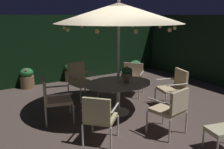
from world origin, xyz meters
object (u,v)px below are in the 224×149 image
Objects in this scene: patio_chair_northeast at (132,77)px; patio_chair_southwest at (171,107)px; patio_chair_north at (175,86)px; ottoman_footrest at (223,131)px; potted_plant_back_center at (135,66)px; centerpiece_planter at (127,73)px; patio_dining_table at (118,88)px; patio_chair_east at (80,78)px; patio_chair_southeast at (53,96)px; potted_plant_front_corner at (70,72)px; potted_plant_right_far at (27,78)px; patio_umbrella at (119,13)px; patio_chair_south at (99,116)px.

patio_chair_southwest reaches higher than patio_chair_northeast.
ottoman_footrest is (-0.87, -1.96, -0.19)m from patio_chair_north.
patio_chair_southwest reaches higher than potted_plant_back_center.
centerpiece_planter is at bearing -131.59° from patio_chair_northeast.
patio_dining_table is at bearing 135.64° from centerpiece_planter.
patio_chair_east reaches higher than patio_chair_north.
ottoman_footrest is (0.58, -2.38, -0.27)m from patio_dining_table.
patio_chair_northeast is at bearing 40.76° from patio_dining_table.
patio_chair_southwest is at bearing 110.34° from ottoman_footrest.
patio_dining_table is 1.84× the size of patio_chair_northeast.
patio_chair_southeast is at bearing 126.32° from ottoman_footrest.
ottoman_footrest is 0.98× the size of potted_plant_front_corner.
patio_chair_northeast is 3.41m from ottoman_footrest.
patio_chair_southwest is 1.52× the size of potted_plant_front_corner.
potted_plant_back_center is at bearing 31.07° from patio_chair_southeast.
patio_chair_east is at bearing 100.38° from patio_chair_southwest.
patio_chair_north is at bearing -16.25° from patio_dining_table.
patio_dining_table is 1.75× the size of patio_chair_southwest.
potted_plant_right_far is (-1.50, 3.41, -0.67)m from centerpiece_planter.
ottoman_footrest is (-0.56, -3.36, -0.16)m from patio_chair_northeast.
ottoman_footrest is 1.14× the size of potted_plant_back_center.
centerpiece_planter is at bearing -18.53° from patio_chair_southeast.
patio_umbrella is at bearing 163.75° from patio_chair_north.
patio_chair_north is at bearing -77.66° from patio_chair_northeast.
potted_plant_right_far reaches higher than ottoman_footrest.
patio_dining_table is 1.50m from patio_chair_southwest.
patio_chair_east is 2.64m from patio_chair_south.
centerpiece_planter is 1.41m from patio_chair_north.
ottoman_footrest is (0.44, -2.24, -0.63)m from centerpiece_planter.
potted_plant_front_corner is at bearing 76.35° from patio_chair_east.
patio_chair_northeast is 0.92× the size of patio_chair_southeast.
potted_plant_back_center is at bearing 49.35° from centerpiece_planter.
patio_chair_east is 3.02m from patio_chair_southwest.
patio_chair_southeast reaches higher than patio_chair_northeast.
patio_chair_northeast is (1.00, 1.12, -0.47)m from centerpiece_planter.
patio_chair_southwest is at bearing -88.75° from potted_plant_front_corner.
ottoman_footrest is (0.88, -3.87, -0.20)m from patio_chair_east.
patio_chair_south is 1.42m from patio_chair_southwest.
potted_plant_back_center is at bearing 46.54° from patio_dining_table.
ottoman_footrest is (1.68, -1.35, -0.18)m from patio_chair_south.
potted_plant_right_far is at bearing 108.89° from ottoman_footrest.
patio_umbrella is 2.34m from patio_chair_southeast.
patio_chair_north is at bearing -47.61° from patio_chair_east.
patio_umbrella is 2.97× the size of patio_chair_north.
patio_chair_north is 3.95m from potted_plant_front_corner.
patio_chair_northeast is at bearing -130.11° from potted_plant_back_center.
centerpiece_planter is 0.44× the size of patio_chair_northeast.
centerpiece_planter is at bearing 35.56° from patio_chair_south.
potted_plant_front_corner is (-0.00, 3.44, -0.67)m from centerpiece_planter.
patio_dining_table is 3.09× the size of potted_plant_back_center.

